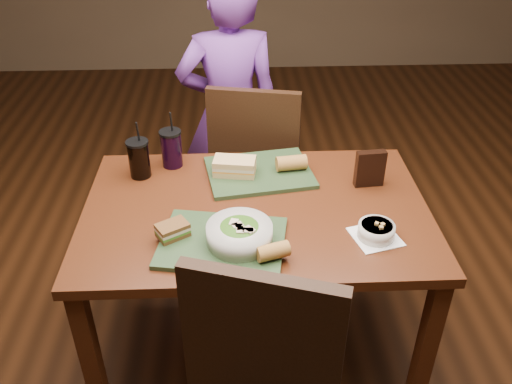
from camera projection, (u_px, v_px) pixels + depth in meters
ground at (256, 343)px, 2.45m from camera, size 6.00×6.00×0.00m
dining_table at (256, 227)px, 2.09m from camera, size 1.30×0.85×0.75m
chair_far at (253, 164)px, 2.70m from camera, size 0.50×0.51×0.99m
diner at (230, 114)px, 2.79m from camera, size 0.56×0.40×1.45m
tray_near at (222, 242)px, 1.85m from camera, size 0.47×0.39×0.02m
tray_far at (259, 172)px, 2.24m from camera, size 0.47×0.38×0.02m
salad_bowl at (239, 233)px, 1.82m from camera, size 0.22×0.22×0.07m
soup_bowl at (376, 231)px, 1.87m from camera, size 0.19×0.19×0.06m
sandwich_near at (173, 230)px, 1.85m from camera, size 0.13×0.12×0.05m
sandwich_far at (235, 166)px, 2.19m from camera, size 0.18×0.12×0.07m
baguette_near at (273, 251)px, 1.76m from camera, size 0.12×0.08×0.05m
baguette_far at (291, 163)px, 2.22m from camera, size 0.13×0.08×0.06m
cup_cola at (139, 159)px, 2.19m from camera, size 0.09×0.09×0.25m
cup_berry at (171, 148)px, 2.26m from camera, size 0.09×0.09×0.25m
chip_bag at (370, 169)px, 2.13m from camera, size 0.12×0.05×0.15m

